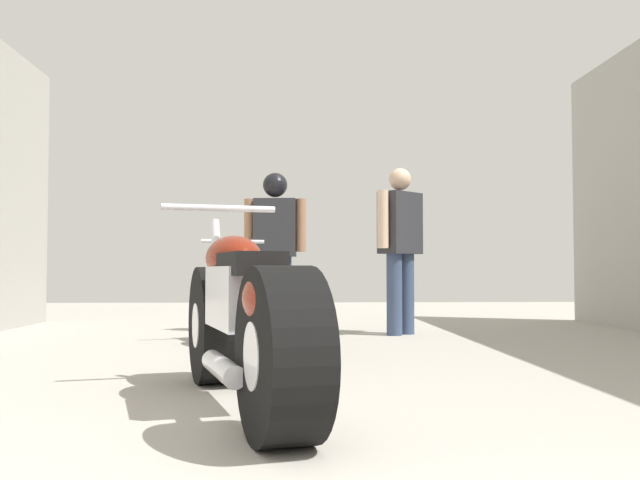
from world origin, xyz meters
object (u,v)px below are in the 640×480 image
Objects in this scene: mechanic_with_helmet at (275,236)px; mechanic_in_blue at (400,240)px; motorcycle_black_naked at (252,302)px; motorcycle_maroon_cruiser at (243,319)px.

mechanic_in_blue is at bearing -14.62° from mechanic_with_helmet.
mechanic_in_blue is at bearing 40.98° from motorcycle_black_naked.
motorcycle_black_naked is 1.94m from mechanic_in_blue.
motorcycle_maroon_cruiser is 3.95m from mechanic_in_blue.
motorcycle_maroon_cruiser is 1.11× the size of motorcycle_black_naked.
motorcycle_black_naked is 1.16× the size of mechanic_in_blue.
mechanic_with_helmet is at bearing 84.32° from motorcycle_black_naked.
motorcycle_black_naked is at bearing -95.68° from mechanic_with_helmet.
motorcycle_maroon_cruiser is at bearing -87.69° from motorcycle_black_naked.
motorcycle_maroon_cruiser is 4.06m from mechanic_with_helmet.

